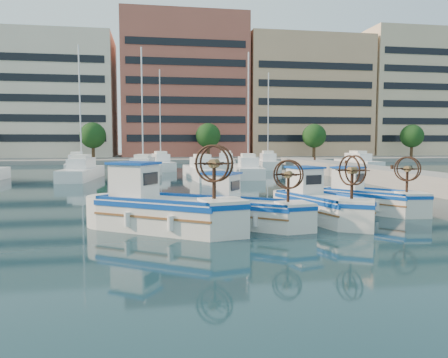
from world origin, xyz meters
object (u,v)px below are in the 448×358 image
fishing_boat_a (161,207)px  fishing_boat_c (319,202)px  fishing_boat_b (244,208)px  fishing_boat_d (367,196)px

fishing_boat_a → fishing_boat_c: (6.62, 0.95, -0.11)m
fishing_boat_b → fishing_boat_c: 3.49m
fishing_boat_a → fishing_boat_c: 6.68m
fishing_boat_c → fishing_boat_d: fishing_boat_c is taller
fishing_boat_a → fishing_boat_d: 10.08m
fishing_boat_c → fishing_boat_d: size_ratio=1.09×
fishing_boat_b → fishing_boat_d: bearing=-32.2°
fishing_boat_b → fishing_boat_d: (6.50, 2.49, 0.00)m
fishing_boat_a → fishing_boat_d: size_ratio=1.23×
fishing_boat_a → fishing_boat_b: (3.21, 0.22, -0.16)m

